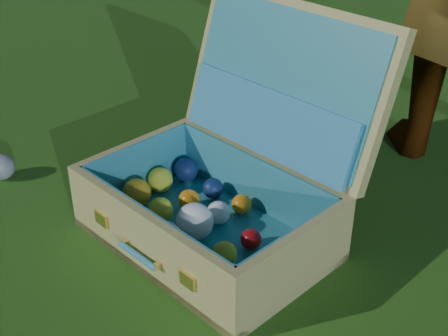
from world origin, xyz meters
TOP-DOWN VIEW (x-y plane):
  - ground at (0.00, 0.00)m, footprint 60.00×60.00m
  - stray_ball at (-0.73, -0.03)m, footprint 0.08×0.08m
  - suitcase at (-0.05, 0.14)m, footprint 0.68×0.65m

SIDE VIEW (x-z plane):
  - ground at x=0.00m, z-range 0.00..0.00m
  - stray_ball at x=-0.73m, z-range 0.00..0.08m
  - suitcase at x=-0.05m, z-range -0.12..0.43m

